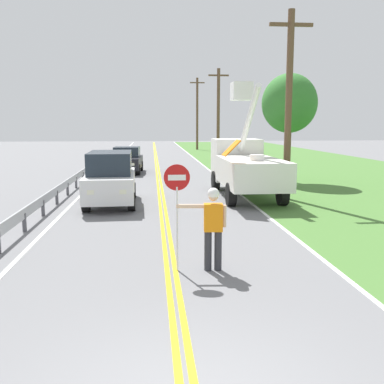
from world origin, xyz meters
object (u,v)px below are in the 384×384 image
at_px(stop_sign_paddle, 177,193).
at_px(utility_pole_far, 197,113).
at_px(oncoming_suv_nearest, 111,178).
at_px(flagger_worker, 213,224).
at_px(utility_pole_mid, 218,113).
at_px(oncoming_sedan_second, 127,160).
at_px(utility_bucket_truck, 244,164).
at_px(utility_pole_near, 289,103).
at_px(roadside_tree_verge, 289,104).

distance_m(stop_sign_paddle, utility_pole_far, 46.62).
relative_size(oncoming_suv_nearest, utility_pole_far, 0.53).
distance_m(flagger_worker, utility_pole_far, 46.64).
bearing_deg(utility_pole_mid, flagger_worker, -98.78).
bearing_deg(oncoming_sedan_second, utility_pole_mid, 53.35).
bearing_deg(utility_bucket_truck, flagger_worker, -105.54).
distance_m(utility_bucket_truck, utility_pole_mid, 20.24).
relative_size(flagger_worker, utility_bucket_truck, 0.27).
bearing_deg(flagger_worker, utility_pole_near, 63.87).
relative_size(stop_sign_paddle, utility_pole_mid, 0.29).
relative_size(oncoming_sedan_second, utility_pole_mid, 0.52).
bearing_deg(stop_sign_paddle, roadside_tree_verge, 64.35).
distance_m(utility_bucket_truck, oncoming_sedan_second, 11.36).
bearing_deg(stop_sign_paddle, utility_pole_mid, 79.78).
bearing_deg(oncoming_suv_nearest, oncoming_sedan_second, 90.01).
height_order(flagger_worker, oncoming_suv_nearest, oncoming_suv_nearest).
height_order(stop_sign_paddle, utility_pole_near, utility_pole_near).
xyz_separation_m(utility_bucket_truck, utility_pole_mid, (1.84, 19.96, 2.78)).
bearing_deg(roadside_tree_verge, stop_sign_paddle, -115.65).
bearing_deg(utility_pole_near, utility_pole_far, 89.97).
relative_size(flagger_worker, utility_pole_near, 0.24).
height_order(utility_bucket_truck, oncoming_suv_nearest, utility_bucket_truck).
bearing_deg(flagger_worker, roadside_tree_verge, 66.94).
bearing_deg(utility_pole_mid, roadside_tree_verge, -84.18).
distance_m(oncoming_suv_nearest, oncoming_sedan_second, 11.58).
height_order(stop_sign_paddle, oncoming_sedan_second, stop_sign_paddle).
relative_size(oncoming_suv_nearest, oncoming_sedan_second, 1.11).
distance_m(flagger_worker, oncoming_suv_nearest, 8.79).
bearing_deg(roadside_tree_verge, flagger_worker, -113.06).
bearing_deg(utility_bucket_truck, oncoming_sedan_second, 120.34).
bearing_deg(stop_sign_paddle, utility_bucket_truck, 70.39).
height_order(flagger_worker, utility_pole_mid, utility_pole_mid).
xyz_separation_m(flagger_worker, oncoming_suv_nearest, (-2.93, 8.29, 0.01)).
bearing_deg(roadside_tree_verge, utility_bucket_truck, -127.06).
bearing_deg(utility_pole_far, flagger_worker, -95.47).
xyz_separation_m(utility_bucket_truck, oncoming_suv_nearest, (-5.73, -1.79, -0.34)).
distance_m(flagger_worker, utility_bucket_truck, 10.47).
xyz_separation_m(utility_pole_mid, roadside_tree_verge, (1.57, -15.44, 0.09)).
relative_size(flagger_worker, stop_sign_paddle, 0.78).
bearing_deg(oncoming_suv_nearest, utility_pole_mid, 70.82).
relative_size(stop_sign_paddle, oncoming_sedan_second, 0.56).
distance_m(oncoming_sedan_second, utility_pole_far, 27.69).
bearing_deg(utility_pole_far, oncoming_sedan_second, -105.57).
bearing_deg(flagger_worker, utility_pole_far, 84.53).
bearing_deg(oncoming_suv_nearest, utility_pole_near, 5.50).
xyz_separation_m(flagger_worker, utility_pole_far, (4.44, 46.29, 3.57)).
bearing_deg(flagger_worker, oncoming_suv_nearest, 109.43).
xyz_separation_m(oncoming_suv_nearest, utility_pole_near, (7.34, 0.71, 3.00)).
bearing_deg(utility_pole_far, stop_sign_paddle, -96.42).
relative_size(utility_bucket_truck, utility_pole_mid, 0.85).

